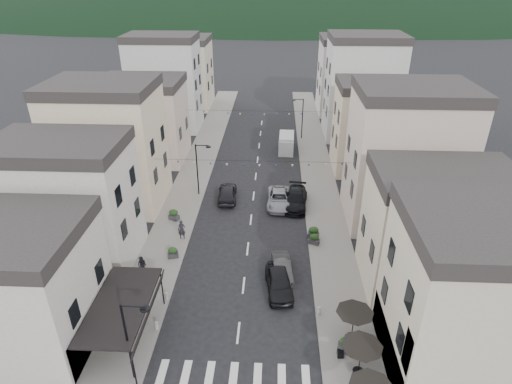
% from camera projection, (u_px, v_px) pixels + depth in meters
% --- Properties ---
extents(sidewalk_left, '(4.00, 76.00, 0.12)m').
position_uv_depth(sidewalk_left, '(196.00, 171.00, 52.94)').
color(sidewalk_left, slate).
rests_on(sidewalk_left, ground).
extents(sidewalk_right, '(4.00, 76.00, 0.12)m').
position_uv_depth(sidewalk_right, '(317.00, 174.00, 52.31)').
color(sidewalk_right, slate).
rests_on(sidewalk_right, ground).
extents(hill_backdrop, '(640.00, 360.00, 70.00)m').
position_uv_depth(hill_backdrop, '(275.00, 3.00, 289.13)').
color(hill_backdrop, black).
rests_on(hill_backdrop, ground).
extents(bistro_building, '(10.00, 8.00, 10.00)m').
position_uv_depth(bistro_building, '(481.00, 306.00, 24.99)').
color(bistro_building, beige).
rests_on(bistro_building, ground).
extents(boutique_awning, '(3.77, 7.50, 3.28)m').
position_uv_depth(boutique_awning, '(125.00, 305.00, 27.68)').
color(boutique_awning, black).
rests_on(boutique_awning, ground).
extents(buildings_row_left, '(10.20, 54.16, 14.00)m').
position_uv_depth(buildings_row_left, '(147.00, 109.00, 55.48)').
color(buildings_row_left, beige).
rests_on(buildings_row_left, ground).
extents(buildings_row_right, '(10.20, 54.16, 14.50)m').
position_uv_depth(buildings_row_right, '(374.00, 114.00, 53.13)').
color(buildings_row_right, beige).
rests_on(buildings_row_right, ground).
extents(cafe_terrace, '(2.50, 8.10, 2.53)m').
position_uv_depth(cafe_terrace, '(362.00, 349.00, 25.46)').
color(cafe_terrace, black).
rests_on(cafe_terrace, ground).
extents(streetlamp_left_near, '(1.70, 0.56, 6.00)m').
position_uv_depth(streetlamp_left_near, '(131.00, 335.00, 24.70)').
color(streetlamp_left_near, black).
rests_on(streetlamp_left_near, ground).
extents(streetlamp_left_far, '(1.70, 0.56, 6.00)m').
position_uv_depth(streetlamp_left_far, '(199.00, 164.00, 45.87)').
color(streetlamp_left_far, black).
rests_on(streetlamp_left_far, ground).
extents(streetlamp_right_far, '(1.70, 0.56, 6.00)m').
position_uv_depth(streetlamp_right_far, '(301.00, 115.00, 61.26)').
color(streetlamp_right_far, black).
rests_on(streetlamp_right_far, ground).
extents(bollards, '(11.66, 10.26, 0.60)m').
position_uv_depth(bollards, '(238.00, 334.00, 29.07)').
color(bollards, gray).
rests_on(bollards, ground).
extents(bunting_near, '(19.00, 0.28, 0.62)m').
position_uv_depth(bunting_near, '(251.00, 164.00, 41.18)').
color(bunting_near, black).
rests_on(bunting_near, ground).
extents(bunting_far, '(19.00, 0.28, 0.62)m').
position_uv_depth(bunting_far, '(258.00, 114.00, 55.30)').
color(bunting_far, black).
rests_on(bunting_far, ground).
extents(parked_car_a, '(2.49, 4.96, 1.62)m').
position_uv_depth(parked_car_a, '(279.00, 282.00, 33.22)').
color(parked_car_a, black).
rests_on(parked_car_a, ground).
extents(parked_car_b, '(1.90, 4.21, 1.34)m').
position_uv_depth(parked_car_b, '(282.00, 268.00, 35.04)').
color(parked_car_b, '#2D2D2F').
rests_on(parked_car_b, ground).
extents(parked_car_c, '(2.52, 5.38, 1.49)m').
position_uv_depth(parked_car_c, '(279.00, 199.00, 45.27)').
color(parked_car_c, '#93949B').
rests_on(parked_car_c, ground).
extents(parked_car_d, '(2.75, 5.68, 1.60)m').
position_uv_depth(parked_car_d, '(296.00, 199.00, 45.07)').
color(parked_car_d, black).
rests_on(parked_car_d, ground).
extents(parked_car_e, '(2.22, 4.92, 1.64)m').
position_uv_depth(parked_car_e, '(227.00, 193.00, 46.29)').
color(parked_car_e, black).
rests_on(parked_car_e, ground).
extents(delivery_van, '(2.16, 5.06, 2.39)m').
position_uv_depth(delivery_van, '(286.00, 142.00, 58.52)').
color(delivery_van, silver).
rests_on(delivery_van, ground).
extents(pedestrian_a, '(0.71, 0.48, 1.90)m').
position_uv_depth(pedestrian_a, '(182.00, 230.00, 39.35)').
color(pedestrian_a, black).
rests_on(pedestrian_a, sidewalk_left).
extents(pedestrian_b, '(0.88, 0.73, 1.62)m').
position_uv_depth(pedestrian_b, '(142.00, 265.00, 34.92)').
color(pedestrian_b, black).
rests_on(pedestrian_b, sidewalk_left).
extents(planter_la, '(1.01, 0.72, 1.02)m').
position_uv_depth(planter_la, '(173.00, 252.00, 36.99)').
color(planter_la, '#2B2B2D').
rests_on(planter_la, sidewalk_left).
extents(planter_lb, '(1.15, 0.90, 1.13)m').
position_uv_depth(planter_lb, '(174.00, 215.00, 42.50)').
color(planter_lb, '#333336').
rests_on(planter_lb, sidewalk_left).
extents(planter_ra, '(1.23, 0.86, 1.25)m').
position_uv_depth(planter_ra, '(346.00, 345.00, 27.82)').
color(planter_ra, '#2F2F32').
rests_on(planter_ra, sidewalk_right).
extents(planter_rb, '(1.07, 0.84, 1.06)m').
position_uv_depth(planter_rb, '(314.00, 239.00, 38.80)').
color(planter_rb, '#2C2C2E').
rests_on(planter_rb, sidewalk_right).
extents(planter_rc, '(1.13, 0.73, 1.18)m').
position_uv_depth(planter_rc, '(313.00, 232.00, 39.63)').
color(planter_rc, '#2E2E30').
rests_on(planter_rc, sidewalk_right).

